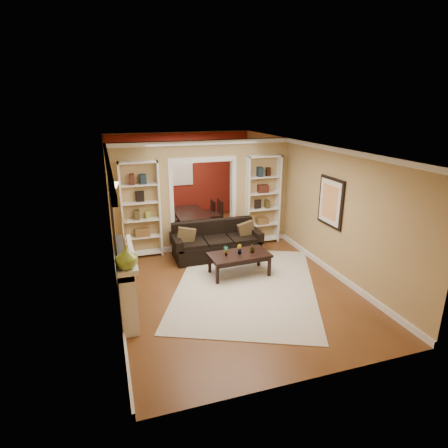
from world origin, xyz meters
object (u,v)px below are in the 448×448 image
object	(u,v)px
sofa	(217,240)
fireplace	(127,282)
bookshelf_right	(263,200)
coffee_table	(239,264)
bookshelf_left	(141,210)
dining_table	(191,221)

from	to	relation	value
sofa	fireplace	bearing A→B (deg)	-138.65
sofa	bookshelf_right	world-z (taller)	bookshelf_right
coffee_table	bookshelf_left	size ratio (longest dim) A/B	0.56
fireplace	dining_table	distance (m)	4.59
coffee_table	fireplace	xyz separation A→B (m)	(-2.38, -0.83, 0.34)
coffee_table	dining_table	bearing A→B (deg)	91.90
bookshelf_right	dining_table	bearing A→B (deg)	135.16
fireplace	dining_table	bearing A→B (deg)	63.03
coffee_table	bookshelf_right	world-z (taller)	bookshelf_right
bookshelf_right	dining_table	size ratio (longest dim) A/B	1.49
bookshelf_left	dining_table	world-z (taller)	bookshelf_left
bookshelf_left	coffee_table	bearing A→B (deg)	-42.74
bookshelf_left	sofa	bearing A→B (deg)	-19.10
sofa	bookshelf_right	distance (m)	1.71
bookshelf_right	fireplace	world-z (taller)	bookshelf_right
coffee_table	bookshelf_left	distance (m)	2.67
bookshelf_left	fireplace	xyz separation A→B (m)	(-0.54, -2.53, -0.57)
coffee_table	fireplace	size ratio (longest dim) A/B	0.75
coffee_table	fireplace	distance (m)	2.54
sofa	bookshelf_left	bearing A→B (deg)	160.90
sofa	coffee_table	size ratio (longest dim) A/B	1.65
sofa	dining_table	bearing A→B (deg)	93.69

